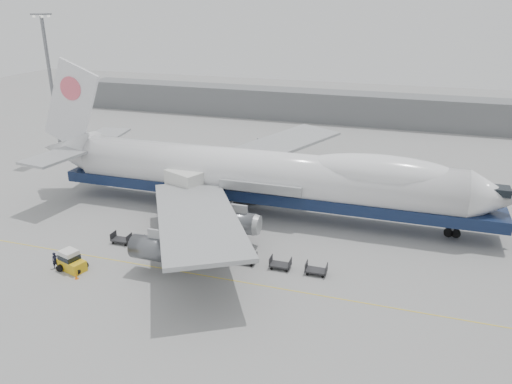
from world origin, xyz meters
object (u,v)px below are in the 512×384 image
(catering_truck, at_px, (184,190))
(baggage_tug, at_px, (71,261))
(ground_worker, at_px, (55,260))
(airliner, at_px, (265,175))

(catering_truck, height_order, baggage_tug, catering_truck)
(baggage_tug, bearing_deg, ground_worker, -155.14)
(baggage_tug, xyz_separation_m, ground_worker, (-1.87, -0.24, -0.06))
(airliner, bearing_deg, baggage_tug, -126.50)
(airliner, height_order, catering_truck, airliner)
(catering_truck, distance_m, ground_worker, 19.52)
(airliner, distance_m, baggage_tug, 26.80)
(baggage_tug, relative_size, ground_worker, 1.83)
(airliner, xyz_separation_m, baggage_tug, (-15.70, -21.22, -4.63))
(airliner, xyz_separation_m, ground_worker, (-17.57, -21.46, -4.69))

